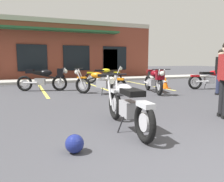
{
  "coord_description": "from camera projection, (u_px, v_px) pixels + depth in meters",
  "views": [
    {
      "loc": [
        -2.05,
        -1.42,
        1.25
      ],
      "look_at": [
        -0.12,
        3.33,
        0.55
      ],
      "focal_mm": 35.21,
      "sensor_mm": 36.0,
      "label": 1
    }
  ],
  "objects": [
    {
      "name": "motorcycle_silver_naked",
      "position": [
        104.0,
        75.0,
        12.35
      ],
      "size": [
        2.0,
        1.08,
        0.98
      ],
      "color": "black",
      "rests_on": "ground_plane"
    },
    {
      "name": "motorcycle_foreground_classic",
      "position": [
        127.0,
        104.0,
        4.03
      ],
      "size": [
        0.66,
        2.11,
        0.98
      ],
      "color": "black",
      "rests_on": "ground_plane"
    },
    {
      "name": "sidewalk_kerb",
      "position": [
        60.0,
        81.0,
        13.32
      ],
      "size": [
        22.0,
        1.8,
        0.14
      ],
      "primitive_type": "cube",
      "color": "#A8A59E",
      "rests_on": "ground_plane"
    },
    {
      "name": "brick_storefront_building",
      "position": [
        51.0,
        51.0,
        16.89
      ],
      "size": [
        14.36,
        5.98,
        4.03
      ],
      "color": "brown",
      "rests_on": "ground_plane"
    },
    {
      "name": "ground_plane",
      "position": [
        108.0,
        109.0,
        5.81
      ],
      "size": [
        80.0,
        80.0,
        0.0
      ],
      "primitive_type": "plane",
      "color": "#3D3D42"
    },
    {
      "name": "traffic_cone",
      "position": [
        165.0,
        83.0,
        10.08
      ],
      "size": [
        0.34,
        0.34,
        0.53
      ],
      "color": "orange",
      "rests_on": "ground_plane"
    },
    {
      "name": "helmet_on_pavement",
      "position": [
        75.0,
        144.0,
        3.0
      ],
      "size": [
        0.26,
        0.26,
        0.26
      ],
      "color": "navy",
      "rests_on": "ground_plane"
    },
    {
      "name": "motorcycle_green_cafe_racer",
      "position": [
        154.0,
        80.0,
        8.57
      ],
      "size": [
        0.87,
        2.07,
        0.98
      ],
      "color": "black",
      "rests_on": "ground_plane"
    },
    {
      "name": "person_in_black_shirt",
      "position": [
        220.0,
        69.0,
        8.09
      ],
      "size": [
        0.6,
        0.36,
        1.68
      ],
      "color": "black",
      "rests_on": "ground_plane"
    },
    {
      "name": "motorcycle_black_cruiser",
      "position": [
        45.0,
        78.0,
        9.18
      ],
      "size": [
        2.04,
        0.97,
        0.98
      ],
      "color": "black",
      "rests_on": "ground_plane"
    },
    {
      "name": "painted_stall_lines",
      "position": [
        72.0,
        89.0,
        10.02
      ],
      "size": [
        7.94,
        4.8,
        0.01
      ],
      "color": "#DBCC4C",
      "rests_on": "ground_plane"
    },
    {
      "name": "motorcycle_blue_standard",
      "position": [
        100.0,
        82.0,
        8.24
      ],
      "size": [
        1.72,
        1.58,
        0.98
      ],
      "color": "black",
      "rests_on": "ground_plane"
    },
    {
      "name": "motorcycle_orange_scrambler",
      "position": [
        211.0,
        79.0,
        9.78
      ],
      "size": [
        2.05,
        0.93,
        0.98
      ],
      "color": "black",
      "rests_on": "ground_plane"
    }
  ]
}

